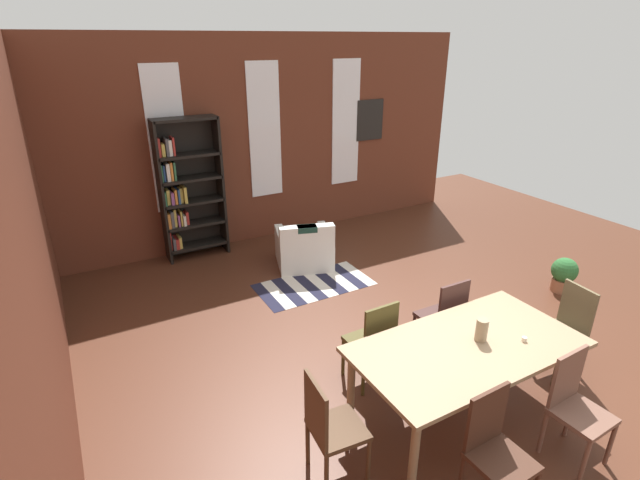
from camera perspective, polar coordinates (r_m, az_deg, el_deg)
ground_plane at (r=5.18m, az=15.62°, el=-16.58°), size 11.96×11.96×0.00m
back_wall_brick at (r=8.10m, az=-6.78°, el=11.72°), size 7.66×0.12×3.33m
left_wall_brick at (r=3.13m, az=-31.89°, el=-11.00°), size 0.12×10.20×3.33m
window_pane_0 at (r=7.55m, az=-17.76°, el=11.28°), size 0.55×0.02×2.16m
window_pane_1 at (r=8.00m, az=-6.63°, el=12.81°), size 0.55×0.02×2.16m
window_pane_2 at (r=8.71m, az=3.09°, el=13.76°), size 0.55×0.02×2.16m
dining_table at (r=4.47m, az=17.21°, el=-12.65°), size 2.04×1.07×0.77m
vase_on_table at (r=4.47m, az=18.77°, el=-10.15°), size 0.11×0.11×0.21m
tealight_candle_0 at (r=4.63m, az=23.25°, el=-10.85°), size 0.04×0.04×0.04m
dining_chair_near_left at (r=3.95m, az=20.19°, el=-22.33°), size 0.41×0.41×0.95m
dining_chair_head_right at (r=5.54m, az=27.31°, el=-9.20°), size 0.43×0.43×0.95m
dining_chair_far_left at (r=4.78m, az=6.39°, el=-11.82°), size 0.41×0.41×0.95m
dining_chair_far_right at (r=5.29m, az=14.63°, el=-8.73°), size 0.41×0.41×0.95m
dining_chair_near_right at (r=4.55m, az=28.24°, el=-16.90°), size 0.41×0.41×0.95m
dining_chair_head_left at (r=3.89m, az=1.13°, el=-21.34°), size 0.43×0.43×0.95m
bookshelf_tall at (r=7.57m, az=-15.69°, el=5.72°), size 0.95×0.33×2.17m
armchair_white at (r=7.24m, az=-1.91°, el=-1.02°), size 1.01×1.01×0.75m
potted_plant_by_shelf at (r=7.32m, az=27.15°, el=-3.61°), size 0.34×0.34×0.49m
striped_rug at (r=6.79m, az=-0.72°, el=-5.34°), size 1.61×0.84×0.01m
framed_picture at (r=8.98m, az=5.96°, el=14.08°), size 0.56×0.03×0.72m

